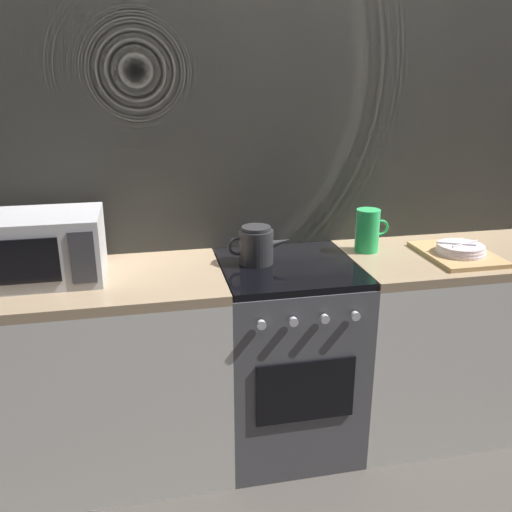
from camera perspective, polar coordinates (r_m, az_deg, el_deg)
name	(u,v)px	position (r m, az deg, el deg)	size (l,w,h in m)	color
ground_plane	(285,437)	(2.82, 3.07, -18.41)	(8.00, 8.00, 0.00)	#47423D
back_wall	(272,183)	(2.60, 1.71, 7.69)	(3.60, 0.05, 2.40)	#B2AD9E
counter_left	(86,377)	(2.52, -17.44, -12.00)	(1.20, 0.60, 0.90)	silver
stove_unit	(287,356)	(2.57, 3.26, -10.41)	(0.60, 0.63, 0.90)	#4C4C51
counter_right	(462,337)	(2.91, 20.79, -7.96)	(1.20, 0.60, 0.90)	silver
microwave	(44,247)	(2.34, -21.40, 0.88)	(0.46, 0.35, 0.27)	#B2B2B7
kettle	(256,245)	(2.37, 0.05, 1.13)	(0.28, 0.15, 0.17)	#262628
pitcher	(368,230)	(2.58, 11.64, 2.65)	(0.16, 0.11, 0.20)	green
dish_pile	(459,252)	(2.64, 20.51, 0.42)	(0.30, 0.40, 0.07)	tan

